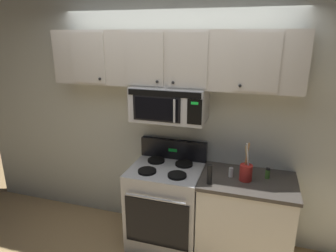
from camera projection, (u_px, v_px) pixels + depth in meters
The scene contains 9 objects.
back_wall at pixel (176, 118), 3.31m from camera, with size 5.20×0.10×2.70m, color silver.
stove_range at pixel (166, 204), 3.25m from camera, with size 0.76×0.69×1.12m.
over_range_microwave at pixel (169, 104), 3.02m from camera, with size 0.76×0.43×0.35m.
upper_cabinets at pixel (170, 59), 2.91m from camera, with size 2.50×0.36×0.55m.
counter_segment at pixel (244, 218), 3.02m from camera, with size 0.93×0.65×0.90m.
utensil_crock_red at pixel (246, 171), 2.84m from camera, with size 0.12×0.12×0.39m.
salt_shaker at pixel (231, 172), 2.92m from camera, with size 0.04×0.04×0.10m.
pepper_mill at pixel (210, 174), 2.77m from camera, with size 0.05×0.05×0.19m, color black.
spice_jar at pixel (268, 173), 2.89m from camera, with size 0.04×0.04×0.11m.
Camera 1 is at (0.86, -2.28, 2.26)m, focal length 31.49 mm.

